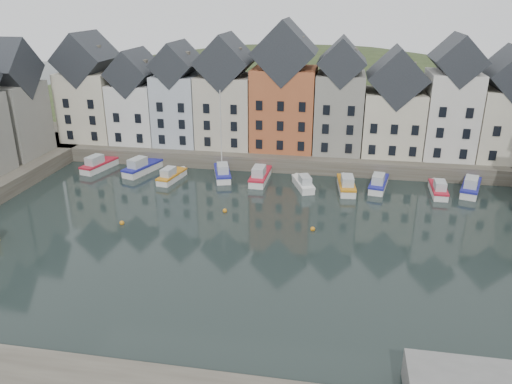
# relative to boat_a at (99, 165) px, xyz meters

# --- Properties ---
(ground) EXTENTS (260.00, 260.00, 0.00)m
(ground) POSITION_rel_boat_a_xyz_m (24.55, -19.20, -0.71)
(ground) COLOR black
(ground) RESTS_ON ground
(far_quay) EXTENTS (90.00, 16.00, 2.00)m
(far_quay) POSITION_rel_boat_a_xyz_m (24.55, 10.80, 0.29)
(far_quay) COLOR #454035
(far_quay) RESTS_ON ground
(hillside) EXTENTS (153.60, 70.40, 64.00)m
(hillside) POSITION_rel_boat_a_xyz_m (24.57, 36.80, -18.67)
(hillside) COLOR #253118
(hillside) RESTS_ON ground
(far_terrace) EXTENTS (72.37, 8.16, 17.78)m
(far_terrace) POSITION_rel_boat_a_xyz_m (27.76, 8.80, 8.17)
(far_terrace) COLOR beige
(far_terrace) RESTS_ON far_quay
(mooring_buoys) EXTENTS (20.50, 5.50, 0.50)m
(mooring_buoys) POSITION_rel_boat_a_xyz_m (20.55, -13.87, -0.56)
(mooring_buoys) COLOR #C17716
(mooring_buoys) RESTS_ON ground
(boat_a) EXTENTS (3.35, 6.50, 2.39)m
(boat_a) POSITION_rel_boat_a_xyz_m (0.00, 0.00, 0.00)
(boat_a) COLOR silver
(boat_a) RESTS_ON ground
(boat_b) EXTENTS (3.88, 6.82, 2.50)m
(boat_b) POSITION_rel_boat_a_xyz_m (6.36, -0.22, 0.03)
(boat_b) COLOR silver
(boat_b) RESTS_ON ground
(boat_c) EXTENTS (2.66, 5.70, 2.11)m
(boat_c) POSITION_rel_boat_a_xyz_m (11.33, -2.52, -0.08)
(boat_c) COLOR silver
(boat_c) RESTS_ON ground
(boat_d) EXTENTS (3.64, 6.39, 11.67)m
(boat_d) POSITION_rel_boat_a_xyz_m (17.67, -0.34, 0.05)
(boat_d) COLOR silver
(boat_d) RESTS_ON ground
(boat_e) EXTENTS (2.13, 6.45, 2.46)m
(boat_e) POSITION_rel_boat_a_xyz_m (22.80, -0.80, 0.02)
(boat_e) COLOR silver
(boat_e) RESTS_ON ground
(boat_f) EXTENTS (3.38, 5.58, 2.05)m
(boat_f) POSITION_rel_boat_a_xyz_m (28.57, -2.31, -0.10)
(boat_f) COLOR silver
(boat_f) RESTS_ON ground
(boat_g) EXTENTS (2.48, 6.25, 2.34)m
(boat_g) POSITION_rel_boat_a_xyz_m (33.86, -2.13, -0.01)
(boat_g) COLOR silver
(boat_g) RESTS_ON ground
(boat_h) EXTENTS (2.87, 6.17, 2.28)m
(boat_h) POSITION_rel_boat_a_xyz_m (37.80, -0.84, -0.03)
(boat_h) COLOR silver
(boat_h) RESTS_ON ground
(boat_i) EXTENTS (1.80, 5.53, 2.11)m
(boat_i) POSITION_rel_boat_a_xyz_m (44.88, -1.53, -0.08)
(boat_i) COLOR silver
(boat_i) RESTS_ON ground
(boat_j) EXTENTS (3.71, 6.56, 2.41)m
(boat_j) POSITION_rel_boat_a_xyz_m (48.84, -0.28, 0.01)
(boat_j) COLOR silver
(boat_j) RESTS_ON ground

